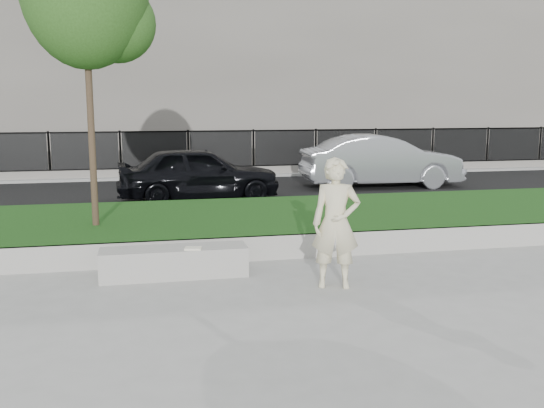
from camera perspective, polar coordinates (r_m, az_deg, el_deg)
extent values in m
plane|color=gray|center=(8.90, 1.92, -6.91)|extent=(90.00, 90.00, 0.00)
cube|color=black|center=(11.70, -1.60, -1.89)|extent=(34.00, 4.00, 0.40)
cube|color=#99978F|center=(9.83, 0.47, -4.11)|extent=(34.00, 0.08, 0.40)
cube|color=black|center=(17.10, -4.93, 1.11)|extent=(34.00, 7.00, 0.04)
cube|color=gray|center=(21.53, -6.42, 2.94)|extent=(34.00, 3.00, 0.12)
cube|color=slate|center=(20.52, -6.16, 3.12)|extent=(32.00, 0.30, 0.24)
cube|color=black|center=(20.46, -6.19, 4.88)|extent=(32.00, 0.04, 1.50)
cube|color=black|center=(20.41, -6.22, 6.84)|extent=(32.00, 0.05, 0.05)
cube|color=black|center=(20.50, -6.16, 3.48)|extent=(32.00, 0.05, 0.05)
cube|color=#645F58|center=(28.47, -8.05, 14.47)|extent=(34.00, 10.00, 10.00)
cube|color=#99978F|center=(8.99, -9.18, -5.42)|extent=(2.12, 0.53, 0.43)
imported|color=beige|center=(8.30, 6.04, -1.81)|extent=(0.74, 0.59, 1.79)
cube|color=white|center=(8.80, -7.43, -4.16)|extent=(0.27, 0.22, 0.03)
cylinder|color=#38281C|center=(10.85, -16.83, 10.60)|extent=(0.12, 0.12, 4.79)
sphere|color=#284D19|center=(11.09, -14.46, 16.15)|extent=(1.34, 1.34, 1.34)
imported|color=black|center=(15.56, -6.92, 2.91)|extent=(4.16, 1.83, 1.39)
imported|color=#95989D|center=(18.20, 10.21, 4.01)|extent=(4.72, 1.81, 1.53)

